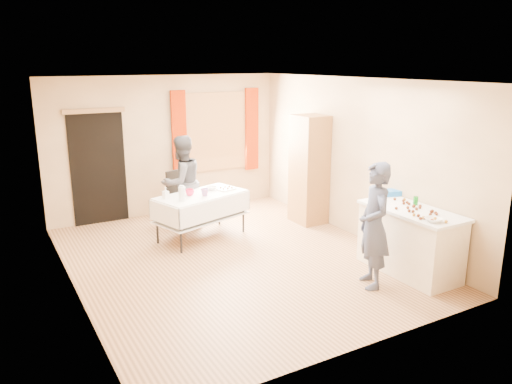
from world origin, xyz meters
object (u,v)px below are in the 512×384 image
counter (410,241)px  party_table (201,212)px  girl (374,225)px  woman (182,183)px  cabinet (309,170)px  chair (181,206)px

counter → party_table: (-1.94, 2.69, -0.01)m
girl → counter: bearing=117.6°
party_table → woman: bearing=80.3°
party_table → cabinet: bearing=-21.0°
counter → girl: size_ratio=0.89×
cabinet → chair: (-2.01, 1.14, -0.69)m
party_table → chair: chair is taller
party_table → girl: (1.20, -2.76, 0.38)m
cabinet → party_table: size_ratio=1.17×
cabinet → party_table: 2.11m
cabinet → chair: 2.41m
counter → chair: 4.15m
cabinet → girl: cabinet is taller
chair → girl: girl is taller
cabinet → girl: (-0.84, -2.61, -0.15)m
cabinet → counter: bearing=-92.3°
chair → girl: (1.17, -3.75, 0.54)m
party_table → woman: 0.73m
counter → chair: (-1.91, 3.68, -0.17)m
cabinet → counter: 2.59m
cabinet → woman: (-2.12, 0.78, -0.15)m
girl → woman: size_ratio=1.01×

